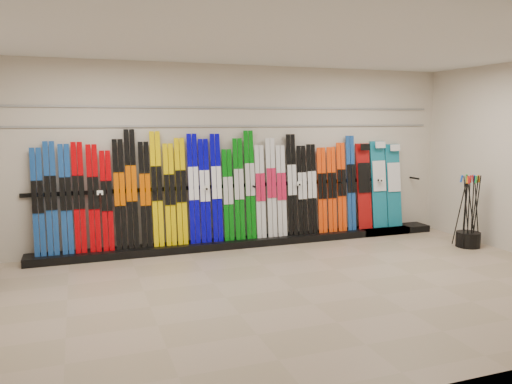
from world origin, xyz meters
name	(u,v)px	position (x,y,z in m)	size (l,w,h in m)	color
floor	(294,289)	(0.00, 0.00, 0.00)	(8.00, 8.00, 0.00)	gray
back_wall	(234,156)	(0.00, 2.50, 1.50)	(8.00, 8.00, 0.00)	beige
ceiling	(296,42)	(0.00, 0.00, 3.00)	(8.00, 8.00, 0.00)	silver
ski_rack_base	(251,242)	(0.22, 2.28, 0.06)	(8.00, 0.40, 0.12)	black
skis	(209,192)	(-0.47, 2.32, 0.94)	(5.38, 0.22, 1.84)	navy
snowboards	(379,185)	(2.78, 2.36, 0.90)	(0.93, 0.25, 1.59)	#990C0C
pole_bin	(468,239)	(3.60, 0.94, 0.12)	(0.39, 0.39, 0.25)	black
ski_poles	(470,211)	(3.60, 0.94, 0.61)	(0.40, 0.35, 1.18)	black
slatwall_rail_0	(234,126)	(0.00, 2.48, 2.00)	(7.60, 0.02, 0.03)	gray
slatwall_rail_1	(234,108)	(0.00, 2.48, 2.30)	(7.60, 0.02, 0.03)	gray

